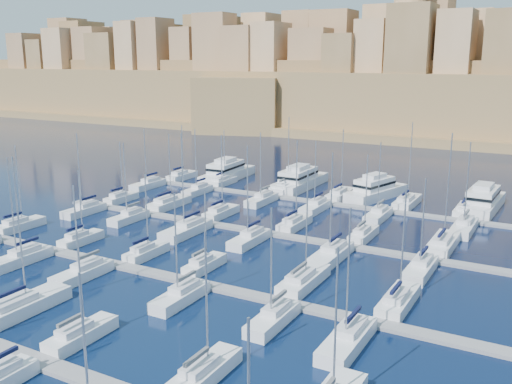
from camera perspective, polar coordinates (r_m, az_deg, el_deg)
The scene contains 48 objects.
ground at distance 80.10m, azimuth -1.57°, elevation -6.24°, with size 600.00×600.00×0.00m, color black.
pontoon_near at distance 56.09m, azimuth -20.26°, elevation -15.86°, with size 84.00×2.00×0.40m, color slate.
pontoon_mid_near at distance 70.65m, azimuth -6.59°, elevation -8.89°, with size 84.00×2.00×0.40m, color slate.
pontoon_mid_far at distance 88.35m, azimuth 1.73°, elevation -4.22°, with size 84.00×2.00×0.40m, color slate.
pontoon_far at distance 107.64m, azimuth 7.12°, elevation -1.12°, with size 84.00×2.00×0.40m, color slate.
sailboat_2 at distance 67.11m, azimuth -22.40°, elevation -10.54°, with size 3.27×10.89×17.25m.
sailboat_3 at distance 59.13m, azimuth -17.14°, elevation -13.48°, with size 2.37×7.89×11.22m.
sailboat_4 at distance 50.92m, azimuth -5.16°, elevation -17.49°, with size 2.49×8.29×13.41m.
sailboat_12 at distance 98.56m, azimuth -22.55°, elevation -3.08°, with size 2.49×8.30×13.79m.
sailboat_13 at distance 88.18m, azimuth -17.13°, elevation -4.52°, with size 2.22×7.39×11.23m.
sailboat_14 at distance 80.14m, azimuth -10.93°, elevation -5.93°, with size 2.26×7.55×11.90m.
sailboat_15 at distance 74.53m, azimuth -5.20°, elevation -7.24°, with size 2.21×7.37×10.86m.
sailboat_16 at distance 69.36m, azimuth 4.77°, elevation -8.78°, with size 2.98×9.92×14.44m.
sailboat_17 at distance 65.56m, azimuth 14.03°, elevation -10.51°, with size 2.75×9.18×14.01m.
sailboat_19 at distance 82.56m, azimuth -22.47°, elevation -6.13°, with size 2.69×8.97×14.68m.
sailboat_20 at distance 74.62m, azimuth -16.92°, elevation -7.74°, with size 2.58×8.61×12.28m.
sailboat_21 at distance 65.37m, azimuth -7.55°, elevation -10.30°, with size 2.53×8.44×12.96m.
sailboat_22 at distance 59.77m, azimuth 1.73°, elevation -12.53°, with size 2.49×8.31×12.89m.
sailboat_23 at distance 56.35m, azimuth 9.15°, elevation -14.38°, with size 2.87×9.58×14.11m.
sailboat_24 at distance 111.53m, azimuth -13.35°, elevation -0.60°, with size 2.27×7.58×11.73m.
sailboat_25 at distance 105.78m, azimuth -8.71°, elevation -1.12°, with size 2.98×9.94×13.82m.
sailboat_26 at distance 98.58m, azimuth -3.55°, elevation -2.05°, with size 2.51×8.38×14.40m.
sailboat_27 at distance 92.17m, azimuth 3.86°, elevation -3.15°, with size 2.58×8.61×14.43m.
sailboat_28 at distance 87.85m, azimuth 10.68°, elevation -4.20°, with size 2.42×8.06×13.19m.
sailboat_29 at distance 86.28m, azimuth 18.18°, elevation -4.93°, with size 3.13×10.44×16.95m.
sailboat_30 at distance 104.37m, azimuth -16.79°, elevation -1.74°, with size 2.58×8.61×14.63m.
sailboat_31 at distance 97.85m, azimuth -12.56°, elevation -2.48°, with size 2.40×8.00×13.68m.
sailboat_32 at distance 89.27m, azimuth -6.95°, elevation -3.75°, with size 3.13×10.42×16.16m.
sailboat_33 at distance 84.26m, azimuth -0.65°, elevation -4.70°, with size 2.66×8.86×14.93m.
sailboat_34 at distance 78.38m, azimuth 7.54°, elevation -6.21°, with size 3.03×10.11×15.10m.
sailboat_35 at distance 75.70m, azimuth 16.14°, elevation -7.37°, with size 2.70×9.00×12.87m.
sailboat_36 at distance 129.92m, azimuth -7.44°, elevation 1.60°, with size 2.60×8.68×12.46m.
sailboat_37 at distance 123.27m, azimuth -3.28°, elevation 1.05°, with size 2.35×7.83×12.16m.
sailboat_38 at distance 116.96m, azimuth 3.10°, elevation 0.41°, with size 2.89×9.62×15.50m.
sailboat_39 at distance 112.45m, azimuth 8.41°, elevation -0.25°, with size 2.84×9.48×13.77m.
sailboat_40 at distance 109.09m, azimuth 14.86°, elevation -0.96°, with size 3.07×10.24×15.77m.
sailboat_41 at distance 106.56m, azimuth 20.13°, elevation -1.69°, with size 2.67×8.89×12.99m.
sailboat_42 at distance 122.27m, azimuth -10.72°, elevation 0.74°, with size 2.72×9.08×12.81m.
sailboat_43 at distance 115.42m, azimuth -5.85°, elevation 0.17°, with size 2.38×7.92×13.44m.
sailboat_44 at distance 107.32m, azimuth 0.59°, elevation -0.76°, with size 2.69×8.96×13.81m.
sailboat_45 at distance 102.69m, azimuth 5.98°, elevation -1.48°, with size 2.70×9.02×13.01m.
sailboat_46 at distance 99.03m, azimuth 12.13°, elevation -2.26°, with size 2.65×8.83×13.58m.
sailboat_47 at distance 95.67m, azimuth 20.08°, elevation -3.33°, with size 2.95×9.83×13.54m.
motor_yacht_a at distance 128.54m, azimuth -2.93°, elevation 2.02°, with size 6.31×17.91×5.25m.
motor_yacht_b at distance 120.44m, azimuth 4.35°, elevation 1.23°, with size 5.53×18.15×5.25m.
motor_yacht_c at distance 113.46m, azimuth 11.87°, elevation 0.24°, with size 8.78×16.23×5.25m.
motor_yacht_d at distance 110.23m, azimuth 21.75°, elevation -0.82°, with size 5.83×17.24×5.25m.
fortified_city at distance 223.91m, azimuth 19.30°, elevation 9.45°, with size 460.00×108.95×59.52m.
Camera 1 is at (38.54, -64.94, 26.71)m, focal length 40.00 mm.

